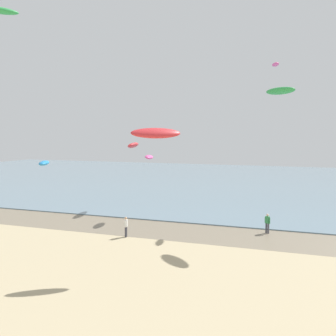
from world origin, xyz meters
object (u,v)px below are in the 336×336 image
person_mid_beach (267,223)px  kite_aloft_0 (156,133)px  person_nearest_camera (126,226)px  kite_aloft_3 (275,64)px  kite_aloft_1 (280,91)px  kite_aloft_7 (133,145)px  kite_aloft_2 (149,157)px  kite_aloft_5 (44,163)px

person_mid_beach → kite_aloft_0: (-6.23, -10.53, 7.76)m
person_nearest_camera → kite_aloft_3: 21.51m
kite_aloft_1 → kite_aloft_0: bearing=97.6°
kite_aloft_3 → kite_aloft_7: bearing=75.6°
person_mid_beach → kite_aloft_2: bearing=168.6°
kite_aloft_1 → kite_aloft_7: kite_aloft_1 is taller
person_nearest_camera → kite_aloft_5: bearing=-130.2°
kite_aloft_1 → kite_aloft_7: bearing=19.6°
kite_aloft_1 → kite_aloft_3: bearing=-39.5°
person_mid_beach → kite_aloft_1: (0.82, -0.17, 11.27)m
person_nearest_camera → kite_aloft_1: (11.84, 5.11, 11.27)m
kite_aloft_0 → kite_aloft_5: (-9.03, 0.24, -2.22)m
person_nearest_camera → kite_aloft_1: kite_aloft_1 is taller
person_mid_beach → kite_aloft_5: size_ratio=0.78×
kite_aloft_7 → kite_aloft_5: bearing=170.8°
kite_aloft_0 → kite_aloft_5: size_ratio=1.52×
kite_aloft_0 → kite_aloft_2: size_ratio=1.36×
kite_aloft_5 → kite_aloft_7: size_ratio=0.66×
kite_aloft_1 → kite_aloft_3: size_ratio=1.72×
kite_aloft_0 → kite_aloft_7: (-9.60, 17.15, -1.38)m
kite_aloft_5 → person_mid_beach: bearing=95.1°
kite_aloft_7 → person_nearest_camera: bearing=-169.1°
kite_aloft_0 → kite_aloft_3: bearing=-145.2°
kite_aloft_0 → kite_aloft_5: kite_aloft_0 is taller
person_nearest_camera → kite_aloft_3: (10.86, 11.57, 14.52)m
kite_aloft_3 → kite_aloft_5: size_ratio=0.85×
person_mid_beach → kite_aloft_2: kite_aloft_2 is taller
kite_aloft_2 → kite_aloft_7: bearing=-152.0°
person_mid_beach → kite_aloft_7: 18.30m
kite_aloft_2 → kite_aloft_5: 13.12m
kite_aloft_1 → kite_aloft_3: (-0.98, 6.46, 3.25)m
person_nearest_camera → person_mid_beach: bearing=25.6°
kite_aloft_0 → kite_aloft_2: bearing=-100.9°
person_mid_beach → kite_aloft_7: bearing=157.3°
kite_aloft_1 → kite_aloft_7: size_ratio=0.97×
kite_aloft_1 → kite_aloft_7: (-16.64, 6.79, -4.88)m
kite_aloft_0 → kite_aloft_7: 19.70m
kite_aloft_2 → kite_aloft_3: (11.95, 3.84, 9.18)m
person_mid_beach → kite_aloft_3: kite_aloft_3 is taller
kite_aloft_1 → person_nearest_camera: bearing=65.2°
kite_aloft_2 → kite_aloft_3: 15.55m
person_nearest_camera → kite_aloft_7: 14.33m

